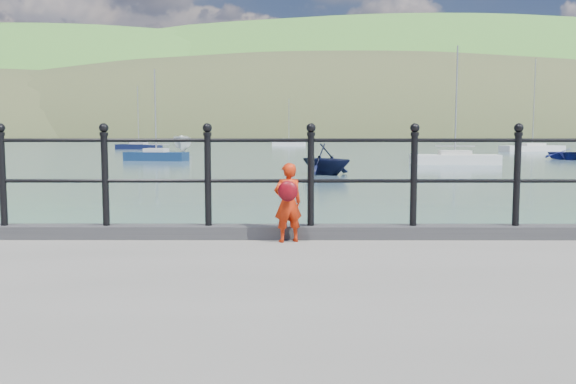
{
  "coord_description": "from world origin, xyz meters",
  "views": [
    {
      "loc": [
        0.36,
        -7.22,
        2.23
      ],
      "look_at": [
        0.33,
        -0.2,
        1.55
      ],
      "focal_mm": 38.0,
      "sensor_mm": 36.0,
      "label": 1
    }
  ],
  "objects_px": {
    "child": "(288,202)",
    "launch_navy": "(326,159)",
    "sailboat_left": "(139,147)",
    "sailboat_near": "(455,160)",
    "sailboat_port": "(156,157)",
    "sailboat_far": "(532,149)",
    "railing": "(259,168)",
    "launch_blue": "(575,154)",
    "launch_white": "(183,144)",
    "sailboat_deep": "(289,144)"
  },
  "relations": [
    {
      "from": "child",
      "to": "sailboat_port",
      "type": "relative_size",
      "value": 0.12
    },
    {
      "from": "sailboat_left",
      "to": "sailboat_port",
      "type": "bearing_deg",
      "value": -59.73
    },
    {
      "from": "sailboat_far",
      "to": "sailboat_left",
      "type": "bearing_deg",
      "value": 152.22
    },
    {
      "from": "railing",
      "to": "launch_navy",
      "type": "distance_m",
      "value": 25.5
    },
    {
      "from": "launch_white",
      "to": "sailboat_deep",
      "type": "xyz_separation_m",
      "value": [
        12.12,
        32.09,
        -0.64
      ]
    },
    {
      "from": "sailboat_near",
      "to": "sailboat_port",
      "type": "bearing_deg",
      "value": 169.5
    },
    {
      "from": "child",
      "to": "sailboat_far",
      "type": "height_order",
      "value": "sailboat_far"
    },
    {
      "from": "sailboat_left",
      "to": "sailboat_near",
      "type": "height_order",
      "value": "sailboat_left"
    },
    {
      "from": "launch_navy",
      "to": "sailboat_deep",
      "type": "bearing_deg",
      "value": 44.4
    },
    {
      "from": "launch_white",
      "to": "sailboat_far",
      "type": "xyz_separation_m",
      "value": [
        41.57,
        3.62,
        -0.64
      ]
    },
    {
      "from": "child",
      "to": "sailboat_deep",
      "type": "bearing_deg",
      "value": -109.3
    },
    {
      "from": "launch_navy",
      "to": "sailboat_port",
      "type": "height_order",
      "value": "sailboat_port"
    },
    {
      "from": "railing",
      "to": "sailboat_far",
      "type": "height_order",
      "value": "sailboat_far"
    },
    {
      "from": "launch_blue",
      "to": "sailboat_port",
      "type": "bearing_deg",
      "value": 160.7
    },
    {
      "from": "launch_navy",
      "to": "sailboat_near",
      "type": "relative_size",
      "value": 0.38
    },
    {
      "from": "child",
      "to": "sailboat_left",
      "type": "distance_m",
      "value": 78.73
    },
    {
      "from": "child",
      "to": "launch_navy",
      "type": "height_order",
      "value": "child"
    },
    {
      "from": "child",
      "to": "sailboat_near",
      "type": "bearing_deg",
      "value": -127.25
    },
    {
      "from": "sailboat_left",
      "to": "sailboat_deep",
      "type": "bearing_deg",
      "value": 57.68
    },
    {
      "from": "child",
      "to": "launch_white",
      "type": "relative_size",
      "value": 0.18
    },
    {
      "from": "sailboat_left",
      "to": "sailboat_port",
      "type": "height_order",
      "value": "sailboat_left"
    },
    {
      "from": "launch_blue",
      "to": "sailboat_left",
      "type": "height_order",
      "value": "sailboat_left"
    },
    {
      "from": "launch_blue",
      "to": "sailboat_deep",
      "type": "relative_size",
      "value": 0.58
    },
    {
      "from": "sailboat_near",
      "to": "launch_navy",
      "type": "bearing_deg",
      "value": -128.43
    },
    {
      "from": "launch_blue",
      "to": "sailboat_port",
      "type": "distance_m",
      "value": 34.59
    },
    {
      "from": "launch_navy",
      "to": "sailboat_far",
      "type": "bearing_deg",
      "value": 9.13
    },
    {
      "from": "railing",
      "to": "launch_blue",
      "type": "xyz_separation_m",
      "value": [
        24.13,
        43.79,
        -1.33
      ]
    },
    {
      "from": "railing",
      "to": "sailboat_far",
      "type": "bearing_deg",
      "value": 66.04
    },
    {
      "from": "launch_blue",
      "to": "sailboat_near",
      "type": "height_order",
      "value": "sailboat_near"
    },
    {
      "from": "launch_navy",
      "to": "sailboat_deep",
      "type": "height_order",
      "value": "sailboat_deep"
    },
    {
      "from": "launch_blue",
      "to": "sailboat_near",
      "type": "xyz_separation_m",
      "value": [
        -12.11,
        -7.76,
        -0.15
      ]
    },
    {
      "from": "launch_blue",
      "to": "sailboat_left",
      "type": "bearing_deg",
      "value": 121.72
    },
    {
      "from": "railing",
      "to": "launch_navy",
      "type": "xyz_separation_m",
      "value": [
        2.25,
        25.38,
        -0.98
      ]
    },
    {
      "from": "railing",
      "to": "launch_white",
      "type": "height_order",
      "value": "railing"
    },
    {
      "from": "child",
      "to": "sailboat_far",
      "type": "distance_m",
      "value": 73.02
    },
    {
      "from": "launch_navy",
      "to": "launch_blue",
      "type": "bearing_deg",
      "value": -7.23
    },
    {
      "from": "child",
      "to": "sailboat_left",
      "type": "bearing_deg",
      "value": -94.28
    },
    {
      "from": "sailboat_far",
      "to": "sailboat_deep",
      "type": "height_order",
      "value": "sailboat_far"
    },
    {
      "from": "sailboat_left",
      "to": "sailboat_deep",
      "type": "height_order",
      "value": "sailboat_left"
    },
    {
      "from": "sailboat_left",
      "to": "sailboat_near",
      "type": "distance_m",
      "value": 51.13
    },
    {
      "from": "sailboat_left",
      "to": "sailboat_near",
      "type": "bearing_deg",
      "value": -36.81
    },
    {
      "from": "sailboat_left",
      "to": "sailboat_far",
      "type": "relative_size",
      "value": 0.78
    },
    {
      "from": "railing",
      "to": "child",
      "type": "height_order",
      "value": "railing"
    },
    {
      "from": "sailboat_port",
      "to": "railing",
      "type": "bearing_deg",
      "value": -63.84
    },
    {
      "from": "sailboat_left",
      "to": "sailboat_far",
      "type": "xyz_separation_m",
      "value": [
        49.82,
        -9.11,
        0.0
      ]
    },
    {
      "from": "railing",
      "to": "launch_white",
      "type": "relative_size",
      "value": 3.54
    },
    {
      "from": "sailboat_port",
      "to": "sailboat_near",
      "type": "relative_size",
      "value": 0.88
    },
    {
      "from": "sailboat_near",
      "to": "child",
      "type": "bearing_deg",
      "value": -103.77
    },
    {
      "from": "sailboat_left",
      "to": "sailboat_port",
      "type": "distance_m",
      "value": 35.27
    },
    {
      "from": "railing",
      "to": "sailboat_left",
      "type": "bearing_deg",
      "value": 104.94
    }
  ]
}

